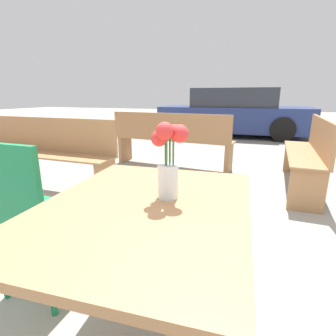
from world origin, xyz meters
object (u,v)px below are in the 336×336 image
object	(u,v)px
bench_near	(310,151)
bench_middle	(41,149)
parked_car	(234,113)
flower_vase	(168,161)
table_front	(145,227)
bench_far	(171,137)
cafe_chair	(31,211)

from	to	relation	value
bench_near	bench_middle	size ratio (longest dim) A/B	0.81
bench_near	parked_car	xyz separation A→B (m)	(-1.39, 4.28, 0.15)
flower_vase	bench_middle	world-z (taller)	flower_vase
parked_car	table_front	bearing A→B (deg)	-86.10
table_front	bench_middle	xyz separation A→B (m)	(-2.10, 1.55, -0.13)
bench_middle	bench_near	bearing A→B (deg)	19.38
parked_car	bench_far	bearing A→B (deg)	-97.14
table_front	bench_near	world-z (taller)	bench_near
bench_near	table_front	bearing A→B (deg)	-109.44
cafe_chair	bench_middle	bearing A→B (deg)	134.02
flower_vase	bench_middle	distance (m)	2.64
flower_vase	table_front	bearing A→B (deg)	-127.10
bench_middle	parked_car	size ratio (longest dim) A/B	0.49
bench_middle	bench_far	xyz separation A→B (m)	(1.14, 1.42, -0.00)
table_front	bench_near	xyz separation A→B (m)	(0.92, 2.61, -0.15)
bench_middle	bench_far	world-z (taller)	same
flower_vase	bench_near	size ratio (longest dim) A/B	0.19
table_front	cafe_chair	bearing A→B (deg)	171.52
flower_vase	parked_car	world-z (taller)	parked_car
bench_middle	bench_far	bearing A→B (deg)	51.18
table_front	parked_car	world-z (taller)	parked_car
table_front	bench_near	distance (m)	2.77
table_front	flower_vase	bearing A→B (deg)	52.90
bench_middle	parked_car	distance (m)	5.59
flower_vase	cafe_chair	size ratio (longest dim) A/B	0.34
bench_near	bench_far	bearing A→B (deg)	169.34
bench_far	parked_car	world-z (taller)	parked_car
bench_far	flower_vase	bearing A→B (deg)	-70.41
bench_far	parked_car	xyz separation A→B (m)	(0.49, 3.93, 0.14)
flower_vase	bench_far	world-z (taller)	flower_vase
flower_vase	bench_far	bearing A→B (deg)	109.59
cafe_chair	bench_far	xyz separation A→B (m)	(-0.25, 2.86, -0.05)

